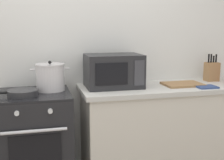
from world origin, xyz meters
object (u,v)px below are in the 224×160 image
at_px(frying_pan, 22,93).
at_px(oven_mitt, 206,87).
at_px(cutting_board, 183,84).
at_px(stock_pot, 50,77).
at_px(knife_block, 212,71).
at_px(stove, 36,145).
at_px(microwave, 113,71).

xyz_separation_m(frying_pan, oven_mitt, (1.61, -0.06, -0.02)).
height_order(frying_pan, cutting_board, frying_pan).
bearing_deg(stock_pot, knife_block, 2.54).
relative_size(stock_pot, oven_mitt, 1.85).
xyz_separation_m(stove, oven_mitt, (1.52, -0.16, 0.47)).
bearing_deg(oven_mitt, stove, 174.03).
distance_m(frying_pan, knife_block, 1.86).
relative_size(knife_block, oven_mitt, 1.54).
distance_m(stock_pot, cutting_board, 1.23).
bearing_deg(microwave, stock_pot, -179.03).
xyz_separation_m(frying_pan, cutting_board, (1.45, 0.10, -0.02)).
xyz_separation_m(stock_pot, microwave, (0.56, 0.01, 0.03)).
height_order(cutting_board, knife_block, knife_block).
relative_size(stove, frying_pan, 2.07).
bearing_deg(stove, cutting_board, 0.05).
bearing_deg(frying_pan, microwave, 12.50).
bearing_deg(cutting_board, knife_block, 19.72).
height_order(microwave, knife_block, microwave).
bearing_deg(stove, oven_mitt, -5.97).
bearing_deg(stock_pot, oven_mitt, -9.44).
relative_size(cutting_board, oven_mitt, 2.00).
bearing_deg(cutting_board, stock_pot, 176.79).
distance_m(stove, cutting_board, 1.44).
bearing_deg(cutting_board, frying_pan, -176.13).
height_order(stock_pot, knife_block, knife_block).
distance_m(stove, microwave, 0.94).
bearing_deg(frying_pan, knife_block, 7.37).
bearing_deg(microwave, stove, -173.63).
bearing_deg(oven_mitt, stock_pot, 170.56).
bearing_deg(knife_block, microwave, -176.61).
bearing_deg(knife_block, stove, -175.41).
xyz_separation_m(cutting_board, knife_block, (0.39, 0.14, 0.09)).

